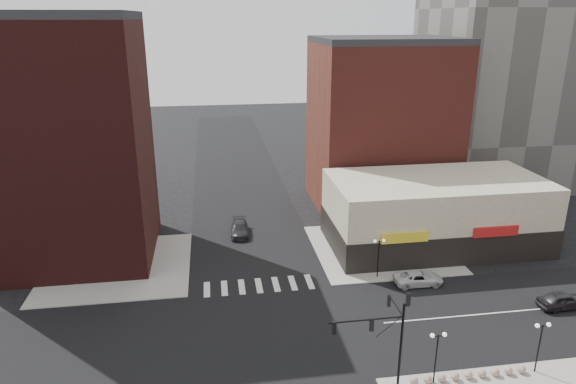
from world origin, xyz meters
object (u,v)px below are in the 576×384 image
object	(u,v)px
street_lamp_ne	(379,248)
dark_sedan_north	(240,229)
street_lamp_se_b	(541,335)
street_lamp_se_a	(437,345)
dark_sedan_east	(563,300)
traffic_signal	(387,328)
white_suv	(418,278)

from	to	relation	value
street_lamp_ne	dark_sedan_north	xyz separation A→B (m)	(-13.15, 13.17, -2.55)
street_lamp_ne	dark_sedan_north	distance (m)	18.79
dark_sedan_north	street_lamp_se_b	bearing A→B (deg)	-52.65
street_lamp_se_a	dark_sedan_east	size ratio (longest dim) A/B	0.90
street_lamp_se_a	street_lamp_se_b	world-z (taller)	same
traffic_signal	street_lamp_se_a	size ratio (longest dim) A/B	1.87
dark_sedan_east	street_lamp_ne	bearing A→B (deg)	59.76
street_lamp_se_a	white_suv	bearing A→B (deg)	71.91
street_lamp_ne	dark_sedan_east	world-z (taller)	street_lamp_ne
street_lamp_ne	dark_sedan_east	distance (m)	17.15
street_lamp_se_a	street_lamp_se_b	xyz separation A→B (m)	(8.00, 0.00, 0.00)
street_lamp_ne	dark_sedan_east	size ratio (longest dim) A/B	0.90
street_lamp_ne	dark_sedan_east	bearing A→B (deg)	-28.39
street_lamp_se_a	street_lamp_ne	bearing A→B (deg)	86.42
white_suv	dark_sedan_east	size ratio (longest dim) A/B	1.05
street_lamp_se_b	dark_sedan_north	distance (m)	35.55
dark_sedan_east	dark_sedan_north	distance (m)	35.21
white_suv	dark_sedan_east	distance (m)	12.89
street_lamp_se_b	dark_sedan_north	xyz separation A→B (m)	(-20.15, 29.17, -2.55)
street_lamp_se_b	street_lamp_ne	bearing A→B (deg)	113.63
street_lamp_se_a	white_suv	distance (m)	15.05
white_suv	street_lamp_ne	bearing A→B (deg)	63.31
dark_sedan_east	street_lamp_se_a	bearing A→B (deg)	114.62
traffic_signal	street_lamp_ne	xyz separation A→B (m)	(4.76, 15.83, -1.67)
traffic_signal	street_lamp_se_a	distance (m)	4.12
street_lamp_se_b	street_lamp_ne	size ratio (longest dim) A/B	1.00
traffic_signal	street_lamp_se_b	size ratio (longest dim) A/B	1.87
traffic_signal	street_lamp_ne	distance (m)	16.62
traffic_signal	dark_sedan_north	bearing A→B (deg)	106.13
street_lamp_se_a	street_lamp_se_b	bearing A→B (deg)	0.00
white_suv	dark_sedan_north	xyz separation A→B (m)	(-16.75, 15.08, 0.06)
traffic_signal	street_lamp_ne	world-z (taller)	traffic_signal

